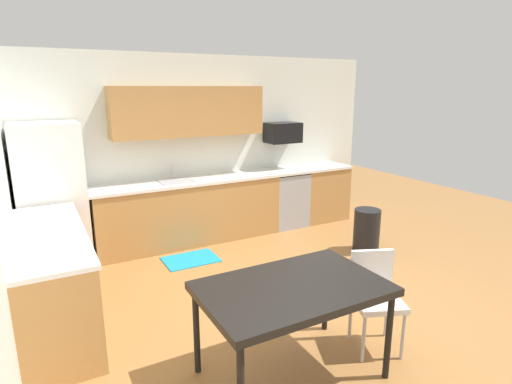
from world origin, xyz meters
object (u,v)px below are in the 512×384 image
Objects in this scene: microwave at (283,133)px; chair_near_table at (375,292)px; dining_table at (292,293)px; refrigerator at (52,198)px; trash_bin at (367,230)px; oven_range at (285,198)px.

microwave is 0.64× the size of chair_near_table.
refrigerator is at bearing 115.07° from dining_table.
dining_table is 0.89m from chair_near_table.
trash_bin is at bearing 48.33° from chair_near_table.
microwave is 0.90× the size of trash_bin.
microwave is at bearing 90.00° from oven_range.
microwave is 3.62m from chair_near_table.
dining_table is at bearing -179.82° from chair_near_table.
oven_range is (3.44, 0.08, -0.46)m from refrigerator.
microwave is at bearing 3.00° from refrigerator.
dining_table is at bearing -121.76° from oven_range.
refrigerator is at bearing 159.31° from trash_bin.
trash_bin is (1.49, 1.67, -0.20)m from chair_near_table.
refrigerator reaches higher than chair_near_table.
refrigerator is 3.50m from microwave.
oven_range is at bearing 103.90° from trash_bin.
refrigerator is 3.39× the size of microwave.
chair_near_table is 2.25m from trash_bin.
dining_table is 1.65× the size of chair_near_table.
oven_range reaches higher than chair_near_table.
dining_table is at bearing -120.97° from microwave.
dining_table is at bearing -64.93° from refrigerator.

